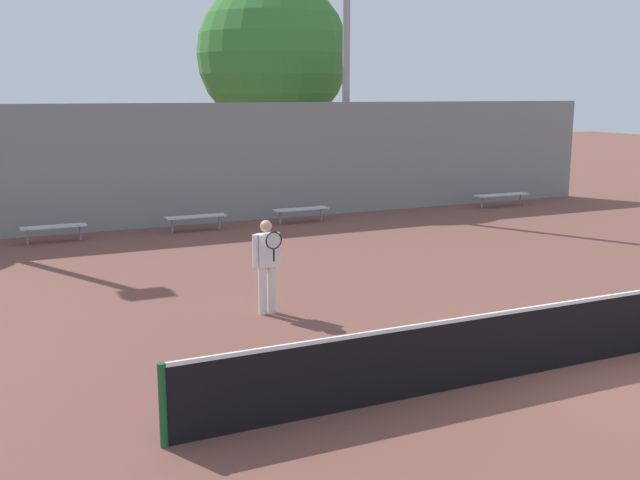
{
  "coord_description": "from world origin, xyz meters",
  "views": [
    {
      "loc": [
        -7.79,
        -7.64,
        3.82
      ],
      "look_at": [
        -1.6,
        5.48,
        0.97
      ],
      "focal_mm": 42.0,
      "sensor_mm": 36.0,
      "label": 1
    }
  ],
  "objects_px": {
    "tennis_net": "(585,330)",
    "tree_green_tall": "(273,55)",
    "bench_courtside_far": "(301,210)",
    "bench_adjacent_court": "(196,217)",
    "light_pole_far_right": "(347,11)",
    "bench_courtside_near": "(54,227)",
    "bench_by_gate": "(502,195)",
    "tennis_player": "(267,262)"
  },
  "relations": [
    {
      "from": "bench_courtside_far",
      "to": "tree_green_tall",
      "type": "bearing_deg",
      "value": 75.62
    },
    {
      "from": "bench_adjacent_court",
      "to": "tree_green_tall",
      "type": "xyz_separation_m",
      "value": [
        4.74,
        5.88,
        4.8
      ]
    },
    {
      "from": "light_pole_far_right",
      "to": "tree_green_tall",
      "type": "relative_size",
      "value": 1.37
    },
    {
      "from": "tennis_net",
      "to": "bench_courtside_near",
      "type": "relative_size",
      "value": 7.48
    },
    {
      "from": "bench_courtside_far",
      "to": "bench_by_gate",
      "type": "bearing_deg",
      "value": -0.0
    },
    {
      "from": "tennis_net",
      "to": "tree_green_tall",
      "type": "height_order",
      "value": "tree_green_tall"
    },
    {
      "from": "tennis_net",
      "to": "bench_courtside_far",
      "type": "distance_m",
      "value": 12.71
    },
    {
      "from": "tennis_player",
      "to": "light_pole_far_right",
      "type": "relative_size",
      "value": 0.15
    },
    {
      "from": "tennis_net",
      "to": "bench_adjacent_court",
      "type": "xyz_separation_m",
      "value": [
        -2.09,
        12.65,
        -0.1
      ]
    },
    {
      "from": "bench_by_gate",
      "to": "bench_courtside_near",
      "type": "bearing_deg",
      "value": 180.0
    },
    {
      "from": "bench_courtside_near",
      "to": "bench_courtside_far",
      "type": "height_order",
      "value": "same"
    },
    {
      "from": "tennis_net",
      "to": "bench_courtside_near",
      "type": "height_order",
      "value": "tennis_net"
    },
    {
      "from": "bench_courtside_far",
      "to": "tree_green_tall",
      "type": "relative_size",
      "value": 0.21
    },
    {
      "from": "bench_courtside_near",
      "to": "bench_by_gate",
      "type": "distance_m",
      "value": 14.55
    },
    {
      "from": "bench_courtside_near",
      "to": "light_pole_far_right",
      "type": "bearing_deg",
      "value": 10.4
    },
    {
      "from": "bench_courtside_far",
      "to": "bench_by_gate",
      "type": "distance_m",
      "value": 7.51
    },
    {
      "from": "bench_courtside_near",
      "to": "bench_courtside_far",
      "type": "distance_m",
      "value": 7.04
    },
    {
      "from": "light_pole_far_right",
      "to": "tree_green_tall",
      "type": "distance_m",
      "value": 4.4
    },
    {
      "from": "bench_courtside_far",
      "to": "bench_by_gate",
      "type": "xyz_separation_m",
      "value": [
        7.51,
        -0.0,
        0.0
      ]
    },
    {
      "from": "bench_by_gate",
      "to": "bench_adjacent_court",
      "type": "bearing_deg",
      "value": 180.0
    },
    {
      "from": "tennis_player",
      "to": "bench_by_gate",
      "type": "distance_m",
      "value": 14.54
    },
    {
      "from": "bench_adjacent_court",
      "to": "light_pole_far_right",
      "type": "relative_size",
      "value": 0.16
    },
    {
      "from": "tennis_net",
      "to": "bench_adjacent_court",
      "type": "bearing_deg",
      "value": 99.36
    },
    {
      "from": "light_pole_far_right",
      "to": "tree_green_tall",
      "type": "xyz_separation_m",
      "value": [
        -0.88,
        4.15,
        -1.18
      ]
    },
    {
      "from": "bench_courtside_near",
      "to": "bench_adjacent_court",
      "type": "xyz_separation_m",
      "value": [
        3.8,
        0.0,
        0.0
      ]
    },
    {
      "from": "bench_by_gate",
      "to": "tree_green_tall",
      "type": "relative_size",
      "value": 0.26
    },
    {
      "from": "light_pole_far_right",
      "to": "bench_courtside_far",
      "type": "bearing_deg",
      "value": -144.09
    },
    {
      "from": "bench_courtside_far",
      "to": "bench_by_gate",
      "type": "height_order",
      "value": "same"
    },
    {
      "from": "tennis_net",
      "to": "bench_by_gate",
      "type": "bearing_deg",
      "value": 55.61
    },
    {
      "from": "bench_adjacent_court",
      "to": "light_pole_far_right",
      "type": "xyz_separation_m",
      "value": [
        5.62,
        1.73,
        5.99
      ]
    },
    {
      "from": "tennis_player",
      "to": "bench_courtside_far",
      "type": "xyz_separation_m",
      "value": [
        4.35,
        8.39,
        -0.54
      ]
    },
    {
      "from": "tennis_player",
      "to": "tree_green_tall",
      "type": "distance_m",
      "value": 16.0
    },
    {
      "from": "bench_courtside_near",
      "to": "bench_adjacent_court",
      "type": "relative_size",
      "value": 0.96
    },
    {
      "from": "bench_courtside_far",
      "to": "bench_courtside_near",
      "type": "bearing_deg",
      "value": -180.0
    },
    {
      "from": "tennis_player",
      "to": "tree_green_tall",
      "type": "xyz_separation_m",
      "value": [
        5.86,
        14.26,
        4.26
      ]
    },
    {
      "from": "tennis_player",
      "to": "tree_green_tall",
      "type": "bearing_deg",
      "value": 61.53
    },
    {
      "from": "bench_courtside_far",
      "to": "bench_by_gate",
      "type": "relative_size",
      "value": 0.81
    },
    {
      "from": "light_pole_far_right",
      "to": "bench_courtside_near",
      "type": "bearing_deg",
      "value": -169.6
    },
    {
      "from": "bench_adjacent_court",
      "to": "bench_by_gate",
      "type": "height_order",
      "value": "same"
    },
    {
      "from": "bench_by_gate",
      "to": "tennis_player",
      "type": "bearing_deg",
      "value": -144.75
    },
    {
      "from": "bench_courtside_far",
      "to": "bench_adjacent_court",
      "type": "bearing_deg",
      "value": -180.0
    },
    {
      "from": "bench_courtside_far",
      "to": "light_pole_far_right",
      "type": "distance_m",
      "value": 6.68
    }
  ]
}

